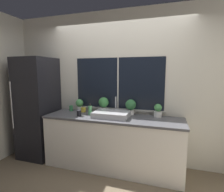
{
  "coord_description": "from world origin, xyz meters",
  "views": [
    {
      "loc": [
        0.85,
        -2.38,
        1.63
      ],
      "look_at": [
        -0.01,
        0.31,
        1.24
      ],
      "focal_mm": 28.0,
      "sensor_mm": 36.0,
      "label": 1
    }
  ],
  "objects_px": {
    "refrigerator": "(38,108)",
    "mug_green": "(71,108)",
    "potted_plant_far_left": "(80,104)",
    "mug_yellow": "(83,110)",
    "potted_plant_center_right": "(131,106)",
    "potted_plant_far_right": "(158,110)",
    "soap_bottle": "(90,110)",
    "potted_plant_center_left": "(104,104)",
    "mug_black": "(79,113)",
    "sink": "(112,114)"
  },
  "relations": [
    {
      "from": "refrigerator",
      "to": "mug_green",
      "type": "height_order",
      "value": "refrigerator"
    },
    {
      "from": "refrigerator",
      "to": "potted_plant_far_left",
      "type": "bearing_deg",
      "value": 16.35
    },
    {
      "from": "mug_yellow",
      "to": "potted_plant_center_right",
      "type": "bearing_deg",
      "value": 3.82
    },
    {
      "from": "potted_plant_far_left",
      "to": "mug_green",
      "type": "xyz_separation_m",
      "value": [
        -0.16,
        -0.04,
        -0.08
      ]
    },
    {
      "from": "refrigerator",
      "to": "potted_plant_center_right",
      "type": "relative_size",
      "value": 6.99
    },
    {
      "from": "potted_plant_far_right",
      "to": "mug_yellow",
      "type": "bearing_deg",
      "value": -177.48
    },
    {
      "from": "potted_plant_center_right",
      "to": "potted_plant_far_right",
      "type": "distance_m",
      "value": 0.46
    },
    {
      "from": "refrigerator",
      "to": "soap_bottle",
      "type": "xyz_separation_m",
      "value": [
        1.09,
        0.01,
        0.03
      ]
    },
    {
      "from": "potted_plant_center_left",
      "to": "mug_black",
      "type": "distance_m",
      "value": 0.49
    },
    {
      "from": "sink",
      "to": "mug_yellow",
      "type": "relative_size",
      "value": 6.36
    },
    {
      "from": "potted_plant_far_right",
      "to": "mug_green",
      "type": "xyz_separation_m",
      "value": [
        -1.61,
        -0.04,
        -0.06
      ]
    },
    {
      "from": "potted_plant_far_right",
      "to": "mug_black",
      "type": "xyz_separation_m",
      "value": [
        -1.27,
        -0.36,
        -0.06
      ]
    },
    {
      "from": "refrigerator",
      "to": "potted_plant_far_left",
      "type": "xyz_separation_m",
      "value": [
        0.77,
        0.23,
        0.07
      ]
    },
    {
      "from": "potted_plant_far_left",
      "to": "mug_yellow",
      "type": "relative_size",
      "value": 2.5
    },
    {
      "from": "potted_plant_far_right",
      "to": "mug_black",
      "type": "bearing_deg",
      "value": -164.25
    },
    {
      "from": "potted_plant_center_right",
      "to": "potted_plant_far_right",
      "type": "xyz_separation_m",
      "value": [
        0.46,
        0.0,
        -0.05
      ]
    },
    {
      "from": "soap_bottle",
      "to": "mug_green",
      "type": "xyz_separation_m",
      "value": [
        -0.48,
        0.18,
        -0.03
      ]
    },
    {
      "from": "refrigerator",
      "to": "mug_green",
      "type": "relative_size",
      "value": 18.9
    },
    {
      "from": "mug_black",
      "to": "potted_plant_center_left",
      "type": "bearing_deg",
      "value": 49.01
    },
    {
      "from": "potted_plant_far_left",
      "to": "mug_black",
      "type": "xyz_separation_m",
      "value": [
        0.18,
        -0.36,
        -0.08
      ]
    },
    {
      "from": "sink",
      "to": "mug_black",
      "type": "relative_size",
      "value": 5.81
    },
    {
      "from": "sink",
      "to": "potted_plant_far_right",
      "type": "distance_m",
      "value": 0.77
    },
    {
      "from": "potted_plant_far_left",
      "to": "soap_bottle",
      "type": "relative_size",
      "value": 1.13
    },
    {
      "from": "mug_green",
      "to": "potted_plant_center_right",
      "type": "bearing_deg",
      "value": 1.74
    },
    {
      "from": "potted_plant_center_right",
      "to": "refrigerator",
      "type": "bearing_deg",
      "value": -172.68
    },
    {
      "from": "mug_black",
      "to": "mug_yellow",
      "type": "height_order",
      "value": "mug_black"
    },
    {
      "from": "mug_black",
      "to": "potted_plant_far_right",
      "type": "bearing_deg",
      "value": 15.75
    },
    {
      "from": "refrigerator",
      "to": "potted_plant_far_left",
      "type": "height_order",
      "value": "refrigerator"
    },
    {
      "from": "potted_plant_center_right",
      "to": "mug_black",
      "type": "bearing_deg",
      "value": -156.19
    },
    {
      "from": "soap_bottle",
      "to": "mug_green",
      "type": "distance_m",
      "value": 0.52
    },
    {
      "from": "potted_plant_far_right",
      "to": "soap_bottle",
      "type": "xyz_separation_m",
      "value": [
        -1.13,
        -0.22,
        -0.02
      ]
    },
    {
      "from": "potted_plant_center_left",
      "to": "mug_yellow",
      "type": "height_order",
      "value": "potted_plant_center_left"
    },
    {
      "from": "potted_plant_center_left",
      "to": "potted_plant_center_right",
      "type": "xyz_separation_m",
      "value": [
        0.5,
        0.0,
        -0.0
      ]
    },
    {
      "from": "potted_plant_center_right",
      "to": "mug_green",
      "type": "height_order",
      "value": "potted_plant_center_right"
    },
    {
      "from": "soap_bottle",
      "to": "mug_green",
      "type": "bearing_deg",
      "value": 159.49
    },
    {
      "from": "potted_plant_far_right",
      "to": "soap_bottle",
      "type": "bearing_deg",
      "value": -169.16
    },
    {
      "from": "potted_plant_center_left",
      "to": "mug_green",
      "type": "distance_m",
      "value": 0.66
    },
    {
      "from": "potted_plant_far_right",
      "to": "mug_yellow",
      "type": "height_order",
      "value": "potted_plant_far_right"
    },
    {
      "from": "potted_plant_center_right",
      "to": "mug_yellow",
      "type": "distance_m",
      "value": 0.89
    },
    {
      "from": "sink",
      "to": "soap_bottle",
      "type": "relative_size",
      "value": 2.87
    },
    {
      "from": "soap_bottle",
      "to": "mug_yellow",
      "type": "distance_m",
      "value": 0.27
    },
    {
      "from": "potted_plant_center_left",
      "to": "mug_green",
      "type": "relative_size",
      "value": 2.85
    },
    {
      "from": "potted_plant_center_left",
      "to": "mug_green",
      "type": "height_order",
      "value": "potted_plant_center_left"
    },
    {
      "from": "potted_plant_far_right",
      "to": "soap_bottle",
      "type": "height_order",
      "value": "potted_plant_far_right"
    },
    {
      "from": "sink",
      "to": "mug_black",
      "type": "height_order",
      "value": "sink"
    },
    {
      "from": "potted_plant_far_left",
      "to": "sink",
      "type": "bearing_deg",
      "value": -17.98
    },
    {
      "from": "sink",
      "to": "potted_plant_center_right",
      "type": "distance_m",
      "value": 0.37
    },
    {
      "from": "potted_plant_center_left",
      "to": "mug_green",
      "type": "xyz_separation_m",
      "value": [
        -0.65,
        -0.04,
        -0.11
      ]
    },
    {
      "from": "soap_bottle",
      "to": "mug_black",
      "type": "bearing_deg",
      "value": -134.97
    },
    {
      "from": "potted_plant_center_left",
      "to": "potted_plant_far_right",
      "type": "height_order",
      "value": "potted_plant_center_left"
    }
  ]
}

